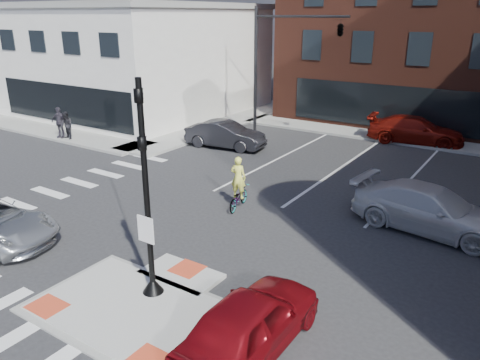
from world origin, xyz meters
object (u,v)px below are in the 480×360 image
Objects in this scene: bg_car_red at (415,130)px; cyclist at (238,191)px; bg_car_dark at (225,135)px; pedestrian_a at (66,126)px; red_sedan at (250,322)px; white_pickup at (431,209)px; pedestrian_b at (59,122)px.

cyclist reaches higher than bg_car_red.
bg_car_dark is 2.76× the size of pedestrian_a.
pedestrian_a reaches higher than red_sedan.
white_pickup is at bearing -174.37° from cyclist.
bg_car_dark reaches higher than red_sedan.
pedestrian_a is at bearing -14.60° from pedestrian_b.
pedestrian_b is at bearing -25.91° from red_sedan.
white_pickup is at bearing -171.18° from bg_car_red.
red_sedan is at bearing 114.29° from cyclist.
pedestrian_a is (-14.80, 3.00, 0.27)m from cyclist.
pedestrian_b reaches higher than bg_car_red.
cyclist is 1.28× the size of pedestrian_a.
cyclist is 1.13× the size of pedestrian_b.
bg_car_dark is at bearing 74.59° from white_pickup.
bg_car_red is 14.89m from cyclist.
bg_car_dark is at bearing 120.75° from bg_car_red.
white_pickup reaches higher than bg_car_red.
bg_car_dark is 11.67m from bg_car_red.
bg_car_dark is 10.00m from pedestrian_a.
white_pickup is 13.78m from bg_car_dark.
bg_car_red is at bearing 42.29° from pedestrian_a.
white_pickup is 12.89m from bg_car_red.
pedestrian_b is at bearing 94.31° from white_pickup.
bg_car_red is (-1.60, 21.50, 0.05)m from red_sedan.
red_sedan is at bearing 176.78° from bg_car_red.
pedestrian_b reaches higher than pedestrian_a.
pedestrian_a is at bearing 94.25° from white_pickup.
cyclist is 15.75m from pedestrian_b.
bg_car_red is 2.56× the size of cyclist.
cyclist is at bearing 113.41° from white_pickup.
red_sedan is 0.79× the size of white_pickup.
red_sedan is at bearing 174.07° from white_pickup.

